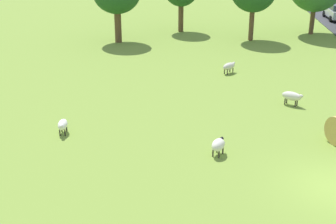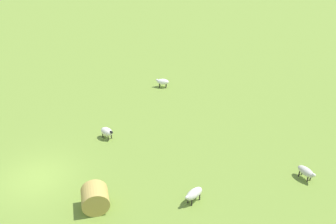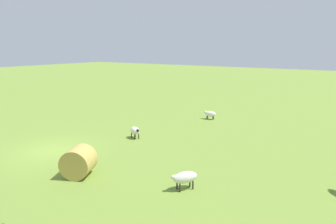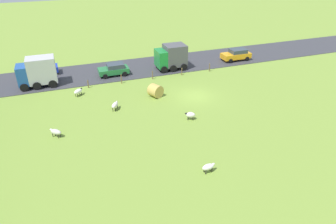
% 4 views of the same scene
% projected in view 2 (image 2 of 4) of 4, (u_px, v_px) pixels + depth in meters
% --- Properties ---
extents(ground_plane, '(160.00, 160.00, 0.00)m').
position_uv_depth(ground_plane, '(37.00, 178.00, 23.54)').
color(ground_plane, olive).
extents(sheep_1, '(0.56, 1.11, 0.74)m').
position_uv_depth(sheep_1, '(163.00, 82.00, 32.82)').
color(sheep_1, white).
rests_on(sheep_1, ground_plane).
extents(sheep_2, '(1.27, 1.06, 0.83)m').
position_uv_depth(sheep_2, '(194.00, 194.00, 21.62)').
color(sheep_2, silver).
rests_on(sheep_2, ground_plane).
extents(sheep_3, '(1.12, 1.15, 0.77)m').
position_uv_depth(sheep_3, '(306.00, 172.00, 23.24)').
color(sheep_3, beige).
rests_on(sheep_3, ground_plane).
extents(sheep_4, '(0.87, 1.08, 0.81)m').
position_uv_depth(sheep_4, '(107.00, 132.00, 26.68)').
color(sheep_4, silver).
rests_on(sheep_4, ground_plane).
extents(hay_bale_0, '(1.80, 1.87, 1.45)m').
position_uv_depth(hay_bale_0, '(95.00, 198.00, 21.13)').
color(hay_bale_0, tan).
rests_on(hay_bale_0, ground_plane).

